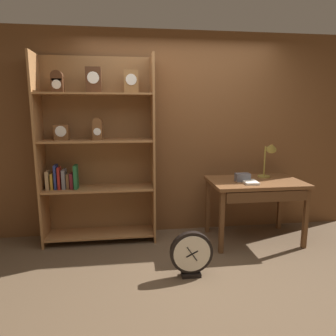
% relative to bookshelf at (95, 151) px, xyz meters
% --- Properties ---
extents(ground_plane, '(10.00, 10.00, 0.00)m').
position_rel_bookshelf_xyz_m(ground_plane, '(1.07, -1.18, -1.14)').
color(ground_plane, brown).
extents(back_wood_panel, '(4.80, 0.05, 2.60)m').
position_rel_bookshelf_xyz_m(back_wood_panel, '(1.07, 0.21, 0.16)').
color(back_wood_panel, brown).
rests_on(back_wood_panel, ground).
extents(bookshelf, '(1.36, 0.40, 2.26)m').
position_rel_bookshelf_xyz_m(bookshelf, '(0.00, 0.00, 0.00)').
color(bookshelf, '#9E6B3D').
rests_on(bookshelf, ground).
extents(workbench, '(1.12, 0.72, 0.77)m').
position_rel_bookshelf_xyz_m(workbench, '(1.94, -0.30, -0.46)').
color(workbench, brown).
rests_on(workbench, ground).
extents(desk_lamp, '(0.22, 0.22, 0.48)m').
position_rel_bookshelf_xyz_m(desk_lamp, '(2.17, -0.15, -0.06)').
color(desk_lamp, olive).
rests_on(desk_lamp, workbench).
extents(toolbox_small, '(0.17, 0.11, 0.10)m').
position_rel_bookshelf_xyz_m(toolbox_small, '(1.77, -0.30, -0.31)').
color(toolbox_small, '#595960').
rests_on(toolbox_small, workbench).
extents(open_repair_manual, '(0.18, 0.23, 0.02)m').
position_rel_bookshelf_xyz_m(open_repair_manual, '(1.82, -0.41, -0.35)').
color(open_repair_manual, silver).
rests_on(open_repair_manual, workbench).
extents(round_clock_large, '(0.42, 0.11, 0.46)m').
position_rel_bookshelf_xyz_m(round_clock_large, '(0.99, -1.03, -0.90)').
color(round_clock_large, black).
rests_on(round_clock_large, ground).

